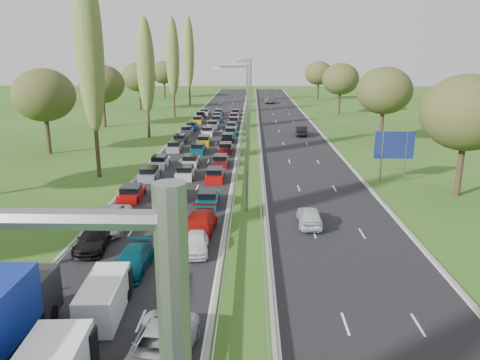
{
  "coord_description": "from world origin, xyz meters",
  "views": [
    {
      "loc": [
        4.92,
        5.75,
        12.62
      ],
      "look_at": [
        3.8,
        47.43,
        1.5
      ],
      "focal_mm": 35.0,
      "sensor_mm": 36.0,
      "label": 1
    }
  ],
  "objects_px": {
    "white_van_rear": "(105,296)",
    "direction_sign": "(394,147)",
    "near_car_2": "(108,219)",
    "near_car_3": "(94,238)"
  },
  "relations": [
    {
      "from": "white_van_rear",
      "to": "direction_sign",
      "type": "height_order",
      "value": "direction_sign"
    },
    {
      "from": "near_car_2",
      "to": "direction_sign",
      "type": "relative_size",
      "value": 1.1
    },
    {
      "from": "near_car_2",
      "to": "white_van_rear",
      "type": "height_order",
      "value": "white_van_rear"
    },
    {
      "from": "white_van_rear",
      "to": "direction_sign",
      "type": "relative_size",
      "value": 0.89
    },
    {
      "from": "near_car_2",
      "to": "near_car_3",
      "type": "height_order",
      "value": "near_car_2"
    },
    {
      "from": "direction_sign",
      "to": "white_van_rear",
      "type": "bearing_deg",
      "value": -129.64
    },
    {
      "from": "near_car_3",
      "to": "white_van_rear",
      "type": "xyz_separation_m",
      "value": [
        3.31,
        -8.21,
        0.23
      ]
    },
    {
      "from": "direction_sign",
      "to": "near_car_2",
      "type": "bearing_deg",
      "value": -149.81
    },
    {
      "from": "near_car_2",
      "to": "white_van_rear",
      "type": "bearing_deg",
      "value": -76.87
    },
    {
      "from": "near_car_3",
      "to": "near_car_2",
      "type": "bearing_deg",
      "value": 87.61
    }
  ]
}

